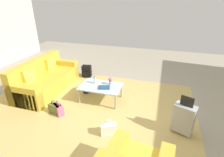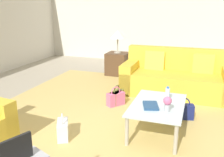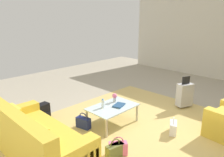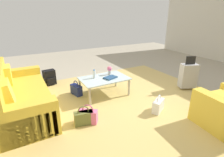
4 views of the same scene
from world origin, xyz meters
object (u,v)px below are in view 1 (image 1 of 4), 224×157
water_bottle (95,80)px  handbag_white (108,129)px  suitcase_silver (184,118)px  backpack_black (87,71)px  handbag_navy (86,87)px  coffee_table (101,88)px  coffee_table_book (104,87)px  handbag_pink (59,109)px  couch (45,80)px  flower_vase (110,80)px  handbag_olive (55,109)px

water_bottle → handbag_white: size_ratio=0.57×
suitcase_silver → handbag_white: bearing=18.7°
suitcase_silver → backpack_black: (3.00, -1.99, -0.16)m
handbag_navy → backpack_black: (0.42, -0.97, 0.06)m
coffee_table → coffee_table_book: size_ratio=3.73×
coffee_table_book → handbag_navy: size_ratio=0.81×
coffee_table → handbag_navy: 0.71m
coffee_table_book → backpack_black: (1.12, -1.37, -0.25)m
suitcase_silver → handbag_pink: suitcase_silver is taller
suitcase_silver → handbag_pink: 2.77m
couch → flower_vase: bearing=-178.6°
handbag_navy → backpack_black: 1.06m
handbag_olive → backpack_black: backpack_black is taller
suitcase_silver → handbag_white: size_ratio=2.37×
handbag_pink → handbag_olive: same height
couch → coffee_table: size_ratio=1.99×
water_bottle → backpack_black: (0.80, -1.19, -0.33)m
handbag_white → couch: bearing=-28.2°
flower_vase → handbag_navy: size_ratio=0.57×
coffee_table_book → suitcase_silver: size_ratio=0.34×
water_bottle → handbag_navy: bearing=-30.8°
coffee_table → flower_vase: (-0.22, -0.15, 0.17)m
couch → coffee_table: 1.80m
suitcase_silver → handbag_pink: size_ratio=2.37×
flower_vase → handbag_navy: flower_vase is taller
flower_vase → handbag_navy: 0.92m
coffee_table_book → handbag_navy: coffee_table_book is taller
coffee_table → handbag_navy: coffee_table is taller
handbag_pink → handbag_olive: bearing=6.1°
suitcase_silver → handbag_olive: size_ratio=2.37×
handbag_navy → handbag_olive: 1.23m
coffee_table_book → handbag_olive: coffee_table_book is taller
couch → water_bottle: size_ratio=10.49×
suitcase_silver → flower_vase: bearing=-25.5°
handbag_pink → backpack_black: bearing=-83.4°
coffee_table → water_bottle: bearing=-26.6°
couch → suitcase_silver: couch is taller
handbag_pink → flower_vase: bearing=-133.7°
couch → suitcase_silver: bearing=168.1°
water_bottle → backpack_black: 1.47m
handbag_pink → handbag_navy: 1.20m
handbag_navy → coffee_table_book: bearing=149.9°
coffee_table → couch: bearing=-3.2°
water_bottle → handbag_navy: size_ratio=0.57×
flower_vase → handbag_pink: (0.97, 1.02, -0.42)m
flower_vase → backpack_black: size_ratio=0.51×
handbag_pink → backpack_black: 2.17m
handbag_olive → backpack_black: bearing=-85.7°
water_bottle → suitcase_silver: bearing=160.0°
coffee_table → water_bottle: water_bottle is taller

